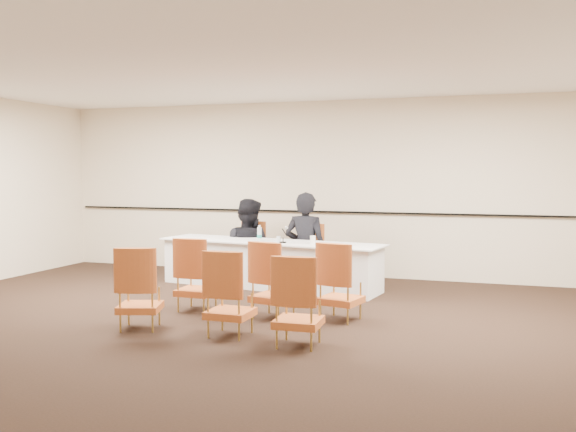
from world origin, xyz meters
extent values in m
plane|color=black|center=(0.00, 0.00, 0.00)|extent=(10.00, 10.00, 0.00)
plane|color=white|center=(0.00, 0.00, 3.00)|extent=(10.00, 10.00, 0.00)
cube|color=beige|center=(0.00, 4.00, 1.50)|extent=(10.00, 0.04, 3.00)
cube|color=black|center=(0.00, 3.96, 1.10)|extent=(9.80, 0.04, 0.03)
imported|color=black|center=(-0.10, 3.05, 0.52)|extent=(0.71, 0.49, 1.90)
imported|color=black|center=(-1.16, 3.20, 0.41)|extent=(0.99, 0.82, 1.85)
cube|color=silver|center=(-0.01, 2.46, 0.72)|extent=(0.31, 0.24, 0.00)
cylinder|color=silver|center=(-0.34, 2.41, 0.77)|extent=(0.08, 0.08, 0.10)
cylinder|color=white|center=(0.23, 2.33, 0.78)|extent=(0.10, 0.10, 0.13)
camera|label=1|loc=(2.87, -6.67, 1.79)|focal=40.00mm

